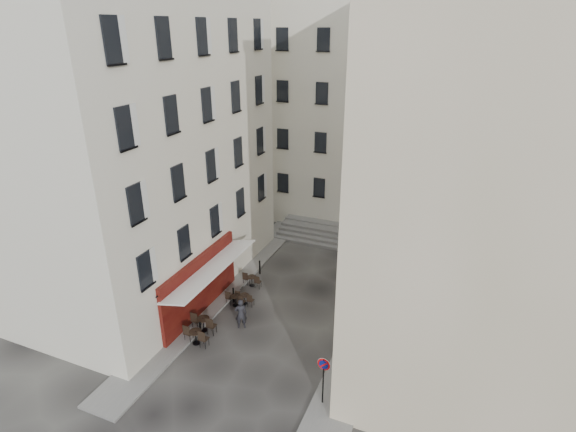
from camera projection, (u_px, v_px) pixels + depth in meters
The scene contains 18 objects.
ground at pixel (266, 341), 22.94m from camera, with size 90.00×90.00×0.00m, color black.
sidewalk_left at pixel (228, 284), 27.90m from camera, with size 2.00×22.00×0.12m, color slate.
sidewalk_right at pixel (367, 328), 23.88m from camera, with size 2.00×18.00×0.12m, color slate.
building_left at pixel (116, 114), 25.13m from camera, with size 12.20×16.20×20.60m.
building_right at pixel (527, 172), 18.56m from camera, with size 12.20×14.20×18.60m.
building_back at pixel (353, 101), 35.78m from camera, with size 18.20×10.20×18.60m.
cafe_storefront at pixel (202, 283), 24.57m from camera, with size 1.74×7.30×3.50m.
stone_steps at pixel (337, 236), 33.46m from camera, with size 9.00×3.15×0.80m.
bollard_near at pixel (200, 329), 23.02m from camera, with size 0.12×0.12×0.98m.
bollard_mid at pixel (233, 294), 26.00m from camera, with size 0.12×0.12×0.98m.
bollard_far at pixel (260, 267), 28.97m from camera, with size 0.12×0.12×0.98m.
no_parking_sign at pixel (323, 373), 18.46m from camera, with size 0.56×0.12×2.44m.
bistro_table_a at pixel (196, 336), 22.59m from camera, with size 1.38×0.65×0.97m.
bistro_table_b at pixel (204, 323), 23.54m from camera, with size 1.43×0.67×1.01m.
bistro_table_c at pixel (236, 299), 25.68m from camera, with size 1.20×0.56×0.84m.
bistro_table_d at pixel (245, 298), 25.84m from camera, with size 1.14×0.53×0.80m.
bistro_table_e at pixel (252, 280), 27.64m from camera, with size 1.20×0.56×0.85m.
pedestrian at pixel (241, 314), 23.67m from camera, with size 0.64×0.42×1.74m, color black.
Camera 1 is at (8.14, -16.73, 14.92)m, focal length 28.00 mm.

